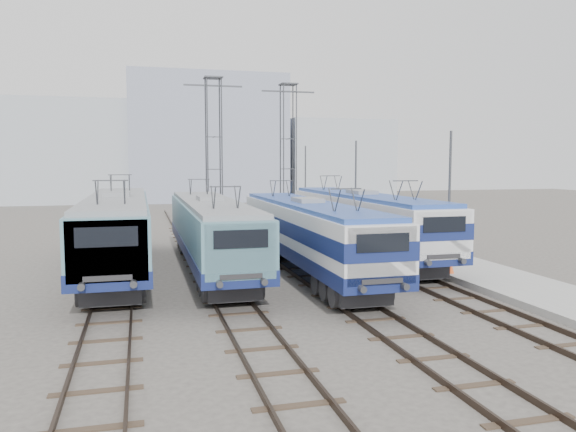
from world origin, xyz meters
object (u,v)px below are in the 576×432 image
at_px(locomotive_far_right, 363,218).
at_px(locomotive_far_left, 117,227).
at_px(catenary_tower_east, 288,149).
at_px(mast_mid, 356,192).
at_px(safety_cone, 451,267).
at_px(catenary_tower_west, 214,148).
at_px(mast_rear, 305,185).
at_px(locomotive_center_right, 308,230).
at_px(mast_front, 449,205).
at_px(locomotive_center_left, 211,229).

bearing_deg(locomotive_far_right, locomotive_far_left, -175.45).
xyz_separation_m(catenary_tower_east, mast_mid, (2.10, -10.00, -3.14)).
distance_m(locomotive_far_left, catenary_tower_east, 21.89).
bearing_deg(locomotive_far_left, safety_cone, -20.12).
bearing_deg(safety_cone, mast_mid, 89.54).
bearing_deg(locomotive_far_right, catenary_tower_east, 90.91).
xyz_separation_m(locomotive_far_right, mast_mid, (1.85, 5.81, 1.17)).
relative_size(catenary_tower_east, mast_mid, 1.71).
height_order(locomotive_far_right, catenary_tower_west, catenary_tower_west).
xyz_separation_m(locomotive_far_left, mast_rear, (15.35, 18.89, 1.16)).
relative_size(locomotive_far_right, safety_cone, 30.75).
height_order(locomotive_far_left, locomotive_center_right, locomotive_far_left).
bearing_deg(locomotive_far_left, mast_front, -18.42).
relative_size(locomotive_far_left, safety_cone, 31.80).
bearing_deg(safety_cone, locomotive_center_right, 157.41).
height_order(locomotive_far_right, mast_mid, mast_mid).
xyz_separation_m(locomotive_far_left, mast_mid, (15.35, 6.89, 1.16)).
distance_m(locomotive_far_left, catenary_tower_west, 16.90).
bearing_deg(locomotive_far_right, mast_mid, 72.35).
distance_m(locomotive_far_right, safety_cone, 7.10).
relative_size(locomotive_center_left, safety_cone, 29.96).
bearing_deg(safety_cone, catenary_tower_west, 112.55).
distance_m(catenary_tower_west, mast_mid, 12.16).
bearing_deg(mast_front, safety_cone, -101.93).
xyz_separation_m(locomotive_far_left, catenary_tower_east, (13.25, 16.89, 4.30)).
xyz_separation_m(catenary_tower_west, catenary_tower_east, (6.50, 2.00, 0.00)).
distance_m(locomotive_center_left, catenary_tower_east, 20.40).
relative_size(locomotive_far_right, mast_mid, 2.61).
bearing_deg(locomotive_far_left, catenary_tower_west, 65.61).
xyz_separation_m(catenary_tower_east, safety_cone, (2.00, -22.47, -6.05)).
bearing_deg(locomotive_center_left, safety_cone, -23.08).
bearing_deg(mast_front, catenary_tower_west, 113.27).
height_order(mast_mid, safety_cone, mast_mid).
relative_size(mast_front, mast_rear, 1.00).
bearing_deg(safety_cone, locomotive_far_left, 159.88).
bearing_deg(safety_cone, locomotive_center_left, 156.92).
height_order(locomotive_far_right, mast_front, mast_front).
relative_size(catenary_tower_west, mast_rear, 1.71).
distance_m(locomotive_far_right, mast_mid, 6.21).
height_order(catenary_tower_east, safety_cone, catenary_tower_east).
bearing_deg(mast_rear, locomotive_center_left, -118.61).
relative_size(locomotive_far_left, mast_rear, 2.70).
distance_m(locomotive_center_right, safety_cone, 6.97).
xyz_separation_m(locomotive_far_left, locomotive_center_left, (4.50, -1.00, -0.13)).
distance_m(locomotive_far_right, catenary_tower_west, 15.97).
xyz_separation_m(locomotive_center_right, catenary_tower_east, (4.25, 19.87, 4.39)).
bearing_deg(mast_mid, safety_cone, -90.46).
distance_m(locomotive_center_left, catenary_tower_west, 16.65).
xyz_separation_m(mast_mid, safety_cone, (-0.10, -12.47, -2.90)).
distance_m(catenary_tower_west, catenary_tower_east, 6.80).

